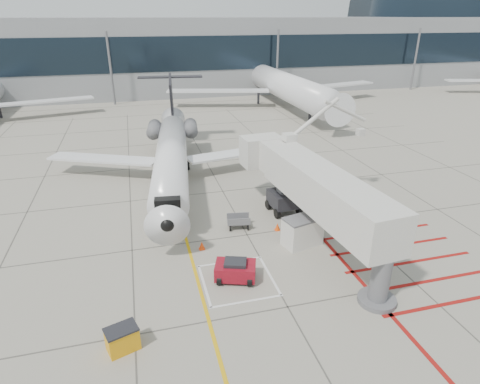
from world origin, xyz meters
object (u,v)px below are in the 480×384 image
object	(u,v)px
regional_jet	(169,148)
pushback_tug	(235,270)
jet_bridge	(324,199)
spill_bin	(122,339)

from	to	relation	value
regional_jet	pushback_tug	xyz separation A→B (m)	(2.19, -14.13, -3.35)
regional_jet	jet_bridge	xyz separation A→B (m)	(8.62, -12.01, -0.46)
regional_jet	spill_bin	world-z (taller)	regional_jet
jet_bridge	pushback_tug	size ratio (longest dim) A/B	7.60
jet_bridge	pushback_tug	bearing A→B (deg)	-166.75
regional_jet	spill_bin	distance (m)	18.84
pushback_tug	jet_bridge	bearing A→B (deg)	37.46
regional_jet	pushback_tug	size ratio (longest dim) A/B	13.09
jet_bridge	spill_bin	xyz separation A→B (m)	(-12.84, -6.03, -2.97)
jet_bridge	pushback_tug	world-z (taller)	jet_bridge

